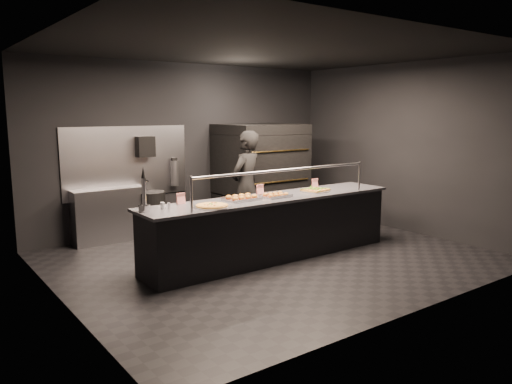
% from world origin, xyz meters
% --- Properties ---
extents(room, '(6.04, 6.00, 3.00)m').
position_xyz_m(room, '(-0.02, 0.05, 1.50)').
color(room, black).
rests_on(room, ground).
extents(service_counter, '(4.10, 0.78, 1.37)m').
position_xyz_m(service_counter, '(0.00, -0.00, 0.46)').
color(service_counter, black).
rests_on(service_counter, ground).
extents(pizza_oven, '(1.50, 1.23, 1.91)m').
position_xyz_m(pizza_oven, '(1.20, 1.90, 0.97)').
color(pizza_oven, black).
rests_on(pizza_oven, ground).
extents(prep_shelf, '(1.20, 0.35, 0.90)m').
position_xyz_m(prep_shelf, '(-1.60, 2.32, 0.45)').
color(prep_shelf, '#99999E').
rests_on(prep_shelf, ground).
extents(towel_dispenser, '(0.30, 0.20, 0.35)m').
position_xyz_m(towel_dispenser, '(-0.90, 2.39, 1.55)').
color(towel_dispenser, black).
rests_on(towel_dispenser, room).
extents(fire_extinguisher, '(0.14, 0.14, 0.51)m').
position_xyz_m(fire_extinguisher, '(-0.35, 2.40, 1.06)').
color(fire_extinguisher, '#B2B2B7').
rests_on(fire_extinguisher, room).
extents(beer_tap, '(0.15, 0.21, 0.56)m').
position_xyz_m(beer_tap, '(-1.95, 0.09, 1.08)').
color(beer_tap, silver).
rests_on(beer_tap, service_counter).
extents(round_pizza, '(0.48, 0.48, 0.03)m').
position_xyz_m(round_pizza, '(-1.12, -0.15, 0.94)').
color(round_pizza, silver).
rests_on(round_pizza, service_counter).
extents(slider_tray_a, '(0.54, 0.44, 0.08)m').
position_xyz_m(slider_tray_a, '(-0.52, 0.05, 0.95)').
color(slider_tray_a, silver).
rests_on(slider_tray_a, service_counter).
extents(slider_tray_b, '(0.41, 0.30, 0.06)m').
position_xyz_m(slider_tray_b, '(0.03, -0.04, 0.94)').
color(slider_tray_b, silver).
rests_on(slider_tray_b, service_counter).
extents(square_pizza, '(0.46, 0.46, 0.05)m').
position_xyz_m(square_pizza, '(0.85, 0.01, 0.94)').
color(square_pizza, silver).
rests_on(square_pizza, service_counter).
extents(condiment_jar, '(0.13, 0.05, 0.09)m').
position_xyz_m(condiment_jar, '(-1.67, 0.10, 0.96)').
color(condiment_jar, silver).
rests_on(condiment_jar, service_counter).
extents(tent_cards, '(2.56, 0.04, 0.15)m').
position_xyz_m(tent_cards, '(-0.09, 0.28, 1.00)').
color(tent_cards, white).
rests_on(tent_cards, service_counter).
extents(trash_bin, '(0.47, 0.47, 0.79)m').
position_xyz_m(trash_bin, '(-0.89, 2.22, 0.39)').
color(trash_bin, black).
rests_on(trash_bin, ground).
extents(worker, '(0.78, 0.65, 1.83)m').
position_xyz_m(worker, '(0.31, 1.10, 0.92)').
color(worker, black).
rests_on(worker, ground).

